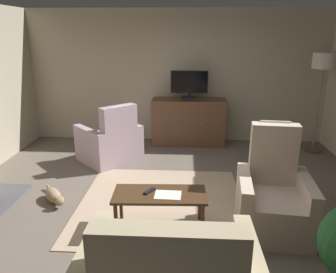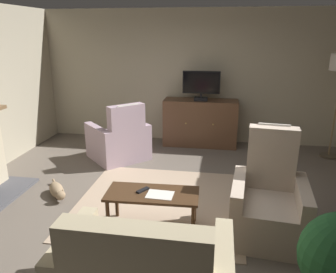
# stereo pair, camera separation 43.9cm
# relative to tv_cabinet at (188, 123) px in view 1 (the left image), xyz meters

# --- Properties ---
(ground_plane) EXTENTS (6.67, 6.22, 0.04)m
(ground_plane) POSITION_rel_tv_cabinet_xyz_m (-0.26, -2.51, -0.47)
(ground_plane) COLOR #665B51
(wall_back) EXTENTS (6.67, 0.10, 2.68)m
(wall_back) POSITION_rel_tv_cabinet_xyz_m (-0.26, 0.35, 0.89)
(wall_back) COLOR #B2A88E
(wall_back) RESTS_ON ground_plane
(rug_central) EXTENTS (2.19, 2.18, 0.01)m
(rug_central) POSITION_rel_tv_cabinet_xyz_m (-0.37, -2.52, -0.44)
(rug_central) COLOR tan
(rug_central) RESTS_ON ground_plane
(tv_cabinet) EXTENTS (1.47, 0.52, 0.94)m
(tv_cabinet) POSITION_rel_tv_cabinet_xyz_m (0.00, 0.00, 0.00)
(tv_cabinet) COLOR #402A1C
(tv_cabinet) RESTS_ON ground_plane
(television) EXTENTS (0.72, 0.20, 0.57)m
(television) POSITION_rel_tv_cabinet_xyz_m (0.00, -0.05, 0.80)
(television) COLOR black
(television) RESTS_ON tv_cabinet
(coffee_table) EXTENTS (1.08, 0.51, 0.46)m
(coffee_table) POSITION_rel_tv_cabinet_xyz_m (-0.34, -3.11, -0.04)
(coffee_table) COLOR #422B19
(coffee_table) RESTS_ON ground_plane
(tv_remote) EXTENTS (0.13, 0.17, 0.02)m
(tv_remote) POSITION_rel_tv_cabinet_xyz_m (-0.46, -3.08, 0.02)
(tv_remote) COLOR black
(tv_remote) RESTS_ON coffee_table
(folded_newspaper) EXTENTS (0.31, 0.23, 0.01)m
(folded_newspaper) POSITION_rel_tv_cabinet_xyz_m (-0.24, -3.15, 0.02)
(folded_newspaper) COLOR silver
(folded_newspaper) RESTS_ON coffee_table
(armchair_angled_to_table) EXTENTS (1.27, 1.27, 1.08)m
(armchair_angled_to_table) POSITION_rel_tv_cabinet_xyz_m (-1.39, -1.02, -0.11)
(armchair_angled_to_table) COLOR #AD93A3
(armchair_angled_to_table) RESTS_ON ground_plane
(armchair_beside_cabinet) EXTENTS (0.89, 0.93, 1.22)m
(armchair_beside_cabinet) POSITION_rel_tv_cabinet_xyz_m (0.97, -3.01, -0.08)
(armchair_beside_cabinet) COLOR #C6B29E
(armchair_beside_cabinet) RESTS_ON ground_plane
(cat) EXTENTS (0.48, 0.62, 0.20)m
(cat) POSITION_rel_tv_cabinet_xyz_m (-1.83, -2.57, -0.35)
(cat) COLOR #937A5B
(cat) RESTS_ON ground_plane
(floor_lamp) EXTENTS (0.43, 0.43, 1.87)m
(floor_lamp) POSITION_rel_tv_cabinet_xyz_m (2.43, -0.30, 1.14)
(floor_lamp) COLOR #4C4233
(floor_lamp) RESTS_ON ground_plane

